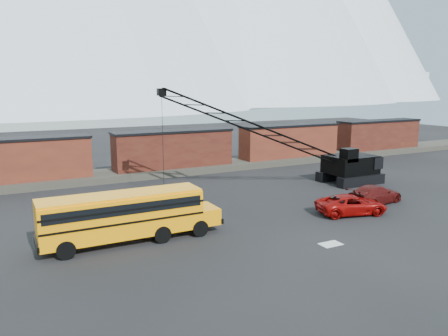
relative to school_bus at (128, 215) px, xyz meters
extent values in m
plane|color=black|center=(10.63, -2.27, -1.79)|extent=(160.00, 160.00, 0.00)
cone|color=silver|center=(270.63, 282.73, 70.21)|extent=(220.00, 220.00, 150.00)
cube|color=silver|center=(10.63, 337.73, 10.21)|extent=(800.00, 80.00, 24.00)
cube|color=#433F37|center=(10.63, 19.73, -1.44)|extent=(120.00, 5.00, 0.70)
cube|color=#4D1F16|center=(-5.37, 19.73, 0.91)|extent=(13.50, 2.90, 4.00)
cube|color=black|center=(-5.37, 19.73, 2.96)|extent=(13.70, 3.10, 0.25)
cube|color=black|center=(-1.17, 19.73, -0.79)|extent=(2.20, 2.40, 0.60)
cube|color=#512316|center=(10.63, 19.73, 0.91)|extent=(13.50, 2.90, 4.00)
cube|color=black|center=(10.63, 19.73, 2.96)|extent=(13.70, 3.10, 0.25)
cube|color=black|center=(6.43, 19.73, -0.79)|extent=(2.20, 2.40, 0.60)
cube|color=black|center=(14.83, 19.73, -0.79)|extent=(2.20, 2.40, 0.60)
cube|color=#4D1F16|center=(26.63, 19.73, 0.91)|extent=(13.50, 2.90, 4.00)
cube|color=black|center=(26.63, 19.73, 2.96)|extent=(13.70, 3.10, 0.25)
cube|color=black|center=(22.43, 19.73, -0.79)|extent=(2.20, 2.40, 0.60)
cube|color=black|center=(30.83, 19.73, -0.79)|extent=(2.20, 2.40, 0.60)
cube|color=#512316|center=(42.63, 19.73, 0.91)|extent=(13.50, 2.90, 4.00)
cube|color=black|center=(42.63, 19.73, 2.96)|extent=(13.70, 3.10, 0.25)
cube|color=black|center=(38.43, 19.73, -0.79)|extent=(2.20, 2.40, 0.60)
cube|color=black|center=(46.83, 19.73, -0.79)|extent=(2.20, 2.40, 0.60)
cube|color=silver|center=(11.13, -6.27, -1.78)|extent=(1.40, 0.90, 0.02)
cube|color=#FF9705|center=(-0.35, 0.00, 0.01)|extent=(10.00, 2.50, 2.50)
cube|color=#FF9705|center=(5.25, 0.00, -0.69)|extent=(1.60, 2.30, 1.10)
cube|color=#FF9705|center=(-0.35, 0.00, 1.31)|extent=(10.00, 2.30, 0.18)
cube|color=black|center=(-0.35, -1.26, 0.71)|extent=(9.60, 0.05, 0.65)
cube|color=black|center=(-0.35, 1.26, 0.71)|extent=(9.60, 0.05, 0.65)
cube|color=black|center=(6.10, 0.00, -0.99)|extent=(0.15, 2.45, 0.35)
cube|color=black|center=(-5.40, 0.00, -0.99)|extent=(0.15, 2.50, 0.35)
cylinder|color=black|center=(-3.95, -1.15, -1.24)|extent=(1.10, 0.35, 1.10)
cylinder|color=black|center=(-3.95, 1.15, -1.24)|extent=(1.10, 0.35, 1.10)
cylinder|color=black|center=(1.85, -1.15, -1.24)|extent=(1.10, 0.35, 1.10)
cylinder|color=black|center=(1.85, 1.15, -1.24)|extent=(1.10, 0.35, 1.10)
cylinder|color=black|center=(4.45, -1.15, -1.24)|extent=(1.10, 0.35, 1.10)
cylinder|color=black|center=(4.45, 1.15, -1.24)|extent=(1.10, 0.35, 1.10)
imported|color=#8F0806|center=(16.98, -1.89, -1.04)|extent=(5.91, 3.83, 1.51)
imported|color=#490E0D|center=(20.88, -0.50, -1.00)|extent=(5.74, 3.05, 1.59)
cube|color=black|center=(24.89, 5.10, -1.29)|extent=(5.50, 1.00, 1.00)
cube|color=black|center=(24.89, 8.30, -1.29)|extent=(5.50, 1.00, 1.00)
cube|color=black|center=(24.89, 6.70, 0.11)|extent=(4.80, 3.60, 1.80)
cube|color=black|center=(26.89, 6.70, 0.31)|extent=(1.20, 3.80, 1.20)
cube|color=black|center=(23.49, 5.50, 1.31)|extent=(1.40, 1.20, 1.30)
cube|color=black|center=(23.49, 4.95, 1.31)|extent=(1.20, 0.06, 0.90)
cube|color=black|center=(5.59, 8.91, 7.47)|extent=(0.70, 0.50, 0.60)
cylinder|color=black|center=(5.59, 8.91, 2.84)|extent=(0.04, 0.04, 8.96)
cube|color=black|center=(5.59, 8.91, -1.44)|extent=(0.25, 0.25, 0.50)
camera|label=1|loc=(-6.79, -26.25, 8.00)|focal=35.00mm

